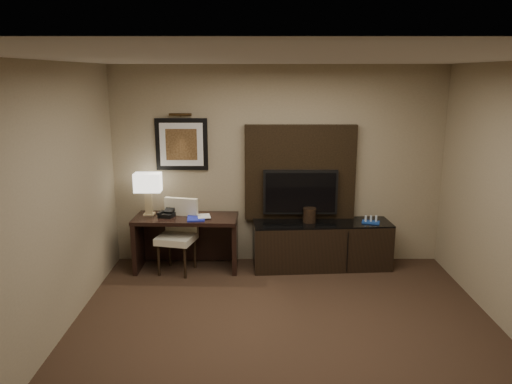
{
  "coord_description": "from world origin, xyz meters",
  "views": [
    {
      "loc": [
        -0.31,
        -4.2,
        2.58
      ],
      "look_at": [
        -0.3,
        1.8,
        1.15
      ],
      "focal_mm": 35.0,
      "sensor_mm": 36.0,
      "label": 1
    }
  ],
  "objects_px": {
    "desk_chair": "(176,238)",
    "table_lamp": "(148,194)",
    "credenza": "(322,245)",
    "minibar_tray": "(371,220)",
    "desk_phone": "(167,213)",
    "desk": "(187,243)",
    "ice_bucket": "(309,215)",
    "tv": "(300,192)"
  },
  "relations": [
    {
      "from": "desk_chair",
      "to": "desk_phone",
      "type": "distance_m",
      "value": 0.35
    },
    {
      "from": "desk",
      "to": "tv",
      "type": "xyz_separation_m",
      "value": [
        1.53,
        0.19,
        0.66
      ]
    },
    {
      "from": "desk",
      "to": "ice_bucket",
      "type": "height_order",
      "value": "ice_bucket"
    },
    {
      "from": "desk_chair",
      "to": "minibar_tray",
      "type": "relative_size",
      "value": 4.15
    },
    {
      "from": "table_lamp",
      "to": "minibar_tray",
      "type": "bearing_deg",
      "value": -1.33
    },
    {
      "from": "desk",
      "to": "desk_phone",
      "type": "bearing_deg",
      "value": -176.73
    },
    {
      "from": "desk",
      "to": "minibar_tray",
      "type": "xyz_separation_m",
      "value": [
        2.47,
        0.03,
        0.31
      ]
    },
    {
      "from": "tv",
      "to": "desk_chair",
      "type": "bearing_deg",
      "value": -169.46
    },
    {
      "from": "desk",
      "to": "credenza",
      "type": "distance_m",
      "value": 1.82
    },
    {
      "from": "desk_chair",
      "to": "ice_bucket",
      "type": "distance_m",
      "value": 1.79
    },
    {
      "from": "desk_chair",
      "to": "credenza",
      "type": "bearing_deg",
      "value": 18.58
    },
    {
      "from": "desk",
      "to": "tv",
      "type": "distance_m",
      "value": 1.68
    },
    {
      "from": "tv",
      "to": "desk",
      "type": "bearing_deg",
      "value": -172.92
    },
    {
      "from": "credenza",
      "to": "desk_chair",
      "type": "xyz_separation_m",
      "value": [
        -1.94,
        -0.17,
        0.16
      ]
    },
    {
      "from": "tv",
      "to": "desk_phone",
      "type": "height_order",
      "value": "tv"
    },
    {
      "from": "credenza",
      "to": "ice_bucket",
      "type": "xyz_separation_m",
      "value": [
        -0.17,
        0.02,
        0.42
      ]
    },
    {
      "from": "desk",
      "to": "minibar_tray",
      "type": "relative_size",
      "value": 5.94
    },
    {
      "from": "table_lamp",
      "to": "desk_phone",
      "type": "xyz_separation_m",
      "value": [
        0.25,
        -0.11,
        -0.24
      ]
    },
    {
      "from": "tv",
      "to": "credenza",
      "type": "bearing_deg",
      "value": -25.7
    },
    {
      "from": "desk_chair",
      "to": "table_lamp",
      "type": "distance_m",
      "value": 0.7
    },
    {
      "from": "desk",
      "to": "minibar_tray",
      "type": "bearing_deg",
      "value": 3.11
    },
    {
      "from": "tv",
      "to": "minibar_tray",
      "type": "bearing_deg",
      "value": -9.52
    },
    {
      "from": "ice_bucket",
      "to": "minibar_tray",
      "type": "xyz_separation_m",
      "value": [
        0.82,
        -0.03,
        -0.06
      ]
    },
    {
      "from": "credenza",
      "to": "tv",
      "type": "xyz_separation_m",
      "value": [
        -0.29,
        0.14,
        0.7
      ]
    },
    {
      "from": "desk_phone",
      "to": "minibar_tray",
      "type": "height_order",
      "value": "desk_phone"
    },
    {
      "from": "credenza",
      "to": "tv",
      "type": "relative_size",
      "value": 1.84
    },
    {
      "from": "desk_chair",
      "to": "desk_phone",
      "type": "relative_size",
      "value": 5.14
    },
    {
      "from": "table_lamp",
      "to": "desk_phone",
      "type": "height_order",
      "value": "table_lamp"
    },
    {
      "from": "tv",
      "to": "ice_bucket",
      "type": "distance_m",
      "value": 0.33
    },
    {
      "from": "desk_chair",
      "to": "ice_bucket",
      "type": "height_order",
      "value": "desk_chair"
    },
    {
      "from": "desk_chair",
      "to": "table_lamp",
      "type": "xyz_separation_m",
      "value": [
        -0.39,
        0.22,
        0.54
      ]
    },
    {
      "from": "desk_chair",
      "to": "minibar_tray",
      "type": "xyz_separation_m",
      "value": [
        2.58,
        0.15,
        0.2
      ]
    },
    {
      "from": "credenza",
      "to": "minibar_tray",
      "type": "distance_m",
      "value": 0.74
    },
    {
      "from": "desk",
      "to": "credenza",
      "type": "height_order",
      "value": "desk"
    },
    {
      "from": "desk_phone",
      "to": "ice_bucket",
      "type": "height_order",
      "value": "ice_bucket"
    },
    {
      "from": "table_lamp",
      "to": "desk",
      "type": "bearing_deg",
      "value": -11.44
    },
    {
      "from": "desk",
      "to": "table_lamp",
      "type": "distance_m",
      "value": 0.83
    },
    {
      "from": "desk_chair",
      "to": "ice_bucket",
      "type": "relative_size",
      "value": 4.86
    },
    {
      "from": "credenza",
      "to": "desk_chair",
      "type": "relative_size",
      "value": 1.94
    },
    {
      "from": "tv",
      "to": "desk_phone",
      "type": "relative_size",
      "value": 5.41
    },
    {
      "from": "desk",
      "to": "tv",
      "type": "bearing_deg",
      "value": 9.43
    },
    {
      "from": "tv",
      "to": "table_lamp",
      "type": "relative_size",
      "value": 1.76
    }
  ]
}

